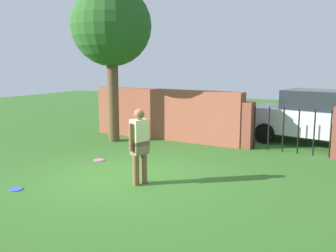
{
  "coord_description": "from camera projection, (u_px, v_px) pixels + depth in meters",
  "views": [
    {
      "loc": [
        4.93,
        -6.62,
        2.56
      ],
      "look_at": [
        0.26,
        1.44,
        1.0
      ],
      "focal_mm": 40.4,
      "sensor_mm": 36.0,
      "label": 1
    }
  ],
  "objects": [
    {
      "name": "fence_gate",
      "position": [
        291.0,
        129.0,
        10.77
      ],
      "size": [
        3.09,
        0.44,
        1.4
      ],
      "color": "brown",
      "rests_on": "ground"
    },
    {
      "name": "car",
      "position": [
        318.0,
        117.0,
        11.9
      ],
      "size": [
        4.4,
        2.39,
        1.72
      ],
      "rotation": [
        0.0,
        0.0,
        -0.15
      ],
      "color": "#B7B7BC",
      "rests_on": "ground"
    },
    {
      "name": "person",
      "position": [
        140.0,
        143.0,
        7.93
      ],
      "size": [
        0.31,
        0.52,
        1.62
      ],
      "rotation": [
        0.0,
        0.0,
        1.28
      ],
      "color": "brown",
      "rests_on": "ground"
    },
    {
      "name": "frisbee_blue",
      "position": [
        16.0,
        189.0,
        7.72
      ],
      "size": [
        0.27,
        0.27,
        0.02
      ],
      "primitive_type": "cylinder",
      "color": "blue",
      "rests_on": "ground"
    },
    {
      "name": "tree",
      "position": [
        111.0,
        27.0,
        11.96
      ],
      "size": [
        2.55,
        2.55,
        5.0
      ],
      "color": "brown",
      "rests_on": "ground"
    },
    {
      "name": "frisbee_pink",
      "position": [
        99.0,
        160.0,
        10.04
      ],
      "size": [
        0.27,
        0.27,
        0.02
      ],
      "primitive_type": "cylinder",
      "color": "pink",
      "rests_on": "ground"
    },
    {
      "name": "ground_plane",
      "position": [
        126.0,
        178.0,
        8.51
      ],
      "size": [
        40.0,
        40.0,
        0.0
      ],
      "primitive_type": "plane",
      "color": "#336623"
    },
    {
      "name": "brick_wall",
      "position": [
        166.0,
        114.0,
        12.8
      ],
      "size": [
        5.44,
        0.5,
        1.68
      ],
      "primitive_type": "cube",
      "color": "brown",
      "rests_on": "ground"
    }
  ]
}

